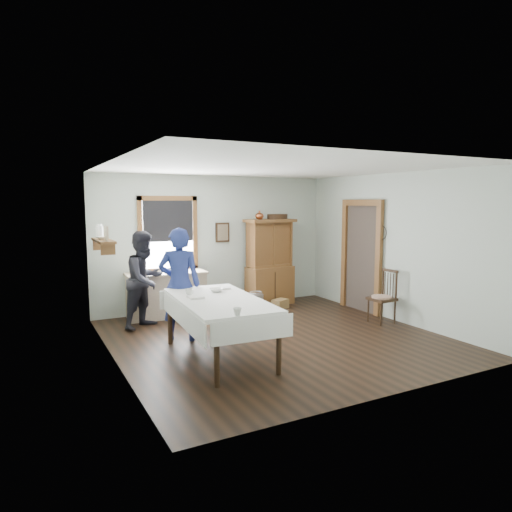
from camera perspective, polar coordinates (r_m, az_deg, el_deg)
name	(u,v)px	position (r m, az deg, el deg)	size (l,w,h in m)	color
room	(276,255)	(7.18, 2.58, 0.18)	(5.01, 5.01, 2.70)	black
window	(168,230)	(9.02, -10.92, 3.17)	(1.18, 0.07, 1.48)	white
doorway	(361,253)	(9.31, 13.05, 0.37)	(0.09, 1.14, 2.22)	#42372F
wall_shelf	(103,239)	(7.82, -18.59, 2.01)	(0.24, 1.00, 0.44)	brown
framed_picture	(223,232)	(9.42, -4.19, 2.96)	(0.30, 0.04, 0.40)	#342012
rug_beater	(382,226)	(8.86, 15.44, 3.60)	(0.27, 0.27, 0.01)	black
work_counter	(167,295)	(8.84, -11.10, -4.75)	(1.49, 0.57, 0.85)	tan
china_hutch	(270,262)	(9.66, 1.75, -0.77)	(1.06, 0.50, 1.81)	brown
dining_table	(219,328)	(6.45, -4.64, -9.00)	(1.11, 2.11, 0.85)	white
spindle_chair	(382,296)	(8.54, 15.47, -4.88)	(0.45, 0.45, 0.97)	#342012
pail	(256,302)	(9.23, -0.02, -5.80)	(0.31, 0.31, 0.33)	#9B9DA3
wicker_basket	(280,304)	(9.42, 3.04, -5.98)	(0.32, 0.23, 0.19)	olive
woman_blue	(180,289)	(7.24, -9.53, -4.04)	(0.60, 0.40, 1.65)	navy
figure_dark	(145,283)	(8.13, -13.70, -3.30)	(0.76, 0.59, 1.56)	black
table_cup_a	(189,292)	(6.63, -8.32, -4.47)	(0.11, 0.11, 0.09)	white
table_cup_b	(237,312)	(5.40, -2.35, -6.97)	(0.10, 0.10, 0.09)	white
table_bowl	(216,290)	(6.82, -4.98, -4.24)	(0.23, 0.23, 0.06)	white
counter_book	(152,273)	(8.64, -12.92, -2.11)	(0.15, 0.21, 0.02)	#74654D
counter_bowl	(172,269)	(8.94, -10.44, -1.62)	(0.20, 0.20, 0.06)	white
shelf_bowl	(103,238)	(7.83, -18.61, 2.19)	(0.22, 0.22, 0.05)	white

